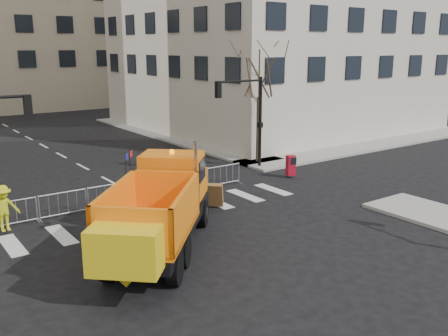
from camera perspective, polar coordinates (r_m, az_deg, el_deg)
ground at (r=17.82m, az=2.41°, el=-9.67°), size 120.00×120.00×0.00m
sidewalk_back at (r=24.64m, az=-9.85°, el=-2.99°), size 64.00×5.00×0.15m
traffic_light_right at (r=29.42m, az=4.15°, el=5.12°), size 0.18×0.18×5.40m
crowd_barriers at (r=23.42m, az=-10.58°, el=-2.69°), size 12.60×0.60×1.10m
street_tree at (r=30.49m, az=4.00°, el=7.42°), size 3.00×3.00×7.50m
plow_truck at (r=17.40m, az=-7.40°, el=-4.46°), size 8.45×8.89×3.77m
cop_a at (r=23.24m, az=-3.73°, el=-1.76°), size 0.77×0.68×1.76m
cop_b at (r=21.94m, az=-7.11°, el=-2.52°), size 0.99×0.79×1.95m
cop_c at (r=22.49m, az=-4.31°, el=-2.36°), size 0.97×1.04×1.71m
worker at (r=20.89m, az=-23.87°, el=-4.23°), size 1.25×0.81×1.81m
newspaper_box at (r=27.74m, az=7.63°, el=0.31°), size 0.55×0.52×1.10m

